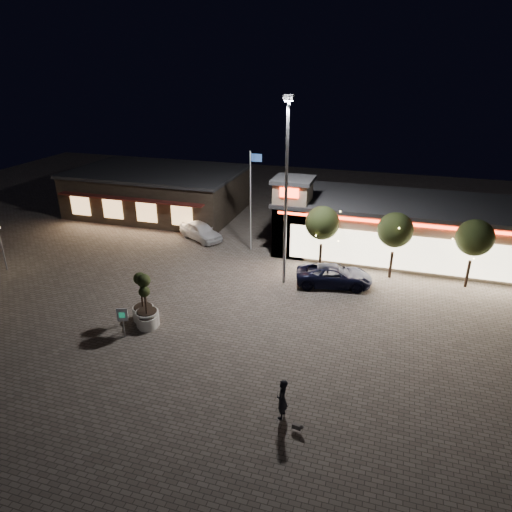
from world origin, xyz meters
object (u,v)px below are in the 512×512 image
(white_sedan, at_px, (201,231))
(pedestrian, at_px, (282,399))
(planter_mid, at_px, (147,315))
(valet_sign, at_px, (123,317))
(planter_left, at_px, (143,305))
(pickup_truck, at_px, (334,275))

(white_sedan, distance_m, pedestrian, 22.15)
(planter_mid, bearing_deg, pedestrian, -27.13)
(valet_sign, bearing_deg, white_sedan, 97.54)
(white_sedan, height_order, pedestrian, pedestrian)
(white_sedan, bearing_deg, pedestrian, -116.55)
(pedestrian, height_order, planter_left, planter_left)
(planter_left, height_order, planter_mid, planter_left)
(pedestrian, xyz_separation_m, valet_sign, (-9.87, 3.44, 0.31))
(white_sedan, height_order, planter_mid, planter_mid)
(pickup_truck, bearing_deg, planter_left, 117.13)
(valet_sign, bearing_deg, pickup_truck, 44.04)
(pedestrian, relative_size, planter_mid, 0.71)
(pickup_truck, xyz_separation_m, planter_mid, (-9.45, -8.62, 0.11))
(pickup_truck, xyz_separation_m, valet_sign, (-10.19, -9.86, 0.54))
(pickup_truck, height_order, planter_left, planter_left)
(white_sedan, xyz_separation_m, planter_mid, (2.76, -14.01, 0.06))
(white_sedan, xyz_separation_m, valet_sign, (2.02, -15.25, 0.49))
(planter_left, bearing_deg, pedestrian, -28.97)
(pickup_truck, distance_m, white_sedan, 13.35)
(pedestrian, bearing_deg, planter_left, -114.98)
(planter_mid, bearing_deg, valet_sign, -121.13)
(white_sedan, distance_m, planter_mid, 14.28)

